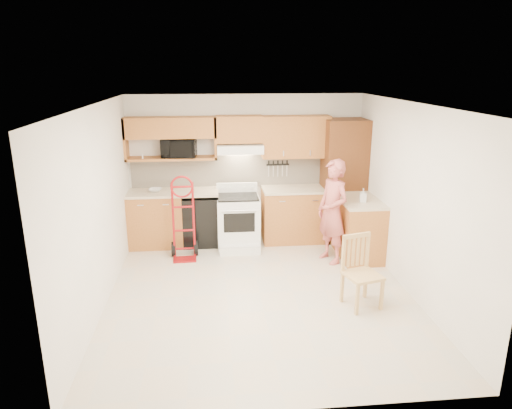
{
  "coord_description": "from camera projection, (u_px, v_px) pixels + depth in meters",
  "views": [
    {
      "loc": [
        -0.61,
        -5.64,
        2.93
      ],
      "look_at": [
        0.0,
        0.5,
        1.1
      ],
      "focal_mm": 32.63,
      "sensor_mm": 36.0,
      "label": 1
    }
  ],
  "objects": [
    {
      "name": "lower_cab_left",
      "position": [
        156.0,
        220.0,
        7.86
      ],
      "size": [
        0.9,
        0.6,
        0.9
      ],
      "primitive_type": "cube",
      "color": "#B06633",
      "rests_on": "ground"
    },
    {
      "name": "countertop_left",
      "position": [
        173.0,
        192.0,
        7.75
      ],
      "size": [
        1.5,
        0.63,
        0.04
      ],
      "primitive_type": "cube",
      "color": "beige",
      "rests_on": "lower_cab_left"
    },
    {
      "name": "soap_bottle",
      "position": [
        363.0,
        195.0,
        7.11
      ],
      "size": [
        0.11,
        0.11,
        0.21
      ],
      "primitive_type": "imported",
      "rotation": [
        0.0,
        0.0,
        -0.18
      ],
      "color": "white",
      "rests_on": "countertop_return"
    },
    {
      "name": "upper_cab_right",
      "position": [
        296.0,
        137.0,
        7.83
      ],
      "size": [
        1.14,
        0.33,
        0.7
      ],
      "primitive_type": "cube",
      "color": "#B06633",
      "rests_on": "wall_back"
    },
    {
      "name": "range",
      "position": [
        238.0,
        218.0,
        7.75
      ],
      "size": [
        0.7,
        0.92,
        1.03
      ],
      "primitive_type": null,
      "color": "white",
      "rests_on": "ground"
    },
    {
      "name": "microwave",
      "position": [
        179.0,
        148.0,
        7.69
      ],
      "size": [
        0.59,
        0.42,
        0.31
      ],
      "primitive_type": "imported",
      "rotation": [
        0.0,
        0.0,
        -0.08
      ],
      "color": "black",
      "rests_on": "upper_shelf_mw"
    },
    {
      "name": "wall_left",
      "position": [
        98.0,
        209.0,
        5.73
      ],
      "size": [
        0.02,
        4.5,
        2.5
      ],
      "primitive_type": "cube",
      "color": "white",
      "rests_on": "ground"
    },
    {
      "name": "dining_chair",
      "position": [
        363.0,
        273.0,
        5.82
      ],
      "size": [
        0.52,
        0.54,
        0.92
      ],
      "primitive_type": null,
      "rotation": [
        0.0,
        0.0,
        0.27
      ],
      "color": "tan",
      "rests_on": "ground"
    },
    {
      "name": "dishwasher",
      "position": [
        201.0,
        220.0,
        7.94
      ],
      "size": [
        0.6,
        0.6,
        0.85
      ],
      "primitive_type": "cube",
      "color": "black",
      "rests_on": "ground"
    },
    {
      "name": "person",
      "position": [
        333.0,
        212.0,
        7.1
      ],
      "size": [
        0.59,
        0.7,
        1.62
      ],
      "primitive_type": "imported",
      "rotation": [
        0.0,
        0.0,
        -1.15
      ],
      "color": "#B75753",
      "rests_on": "ground"
    },
    {
      "name": "backsplash",
      "position": [
        246.0,
        171.0,
        8.06
      ],
      "size": [
        3.92,
        0.03,
        0.55
      ],
      "primitive_type": "cube",
      "color": "beige",
      "rests_on": "wall_back"
    },
    {
      "name": "wall_back",
      "position": [
        246.0,
        168.0,
        8.07
      ],
      "size": [
        4.0,
        0.02,
        2.5
      ],
      "primitive_type": "cube",
      "color": "white",
      "rests_on": "ground"
    },
    {
      "name": "knife_strip",
      "position": [
        278.0,
        168.0,
        8.08
      ],
      "size": [
        0.4,
        0.05,
        0.29
      ],
      "primitive_type": null,
      "color": "black",
      "rests_on": "backsplash"
    },
    {
      "name": "countertop_return",
      "position": [
        360.0,
        201.0,
        7.27
      ],
      "size": [
        0.63,
        1.0,
        0.04
      ],
      "primitive_type": "cube",
      "color": "beige",
      "rests_on": "cab_return_right"
    },
    {
      "name": "floor",
      "position": [
        260.0,
        294.0,
        6.28
      ],
      "size": [
        4.0,
        4.5,
        0.02
      ],
      "primitive_type": "cube",
      "color": "beige",
      "rests_on": "ground"
    },
    {
      "name": "range_hood",
      "position": [
        240.0,
        148.0,
        7.72
      ],
      "size": [
        0.76,
        0.46,
        0.14
      ],
      "primitive_type": "cube",
      "color": "white",
      "rests_on": "wall_back"
    },
    {
      "name": "wall_right",
      "position": [
        412.0,
        200.0,
        6.11
      ],
      "size": [
        0.02,
        4.5,
        2.5
      ],
      "primitive_type": "cube",
      "color": "white",
      "rests_on": "ground"
    },
    {
      "name": "lower_cab_right",
      "position": [
        295.0,
        215.0,
        8.08
      ],
      "size": [
        1.14,
        0.6,
        0.9
      ],
      "primitive_type": "cube",
      "color": "#B06633",
      "rests_on": "ground"
    },
    {
      "name": "upper_shelf_mw",
      "position": [
        172.0,
        158.0,
        7.73
      ],
      "size": [
        1.5,
        0.33,
        0.04
      ],
      "primitive_type": "cube",
      "color": "#B06633",
      "rests_on": "wall_back"
    },
    {
      "name": "bowl",
      "position": [
        155.0,
        190.0,
        7.71
      ],
      "size": [
        0.23,
        0.23,
        0.05
      ],
      "primitive_type": "imported",
      "rotation": [
        0.0,
        0.0,
        -0.11
      ],
      "color": "white",
      "rests_on": "countertop_left"
    },
    {
      "name": "hand_truck",
      "position": [
        183.0,
        222.0,
        7.26
      ],
      "size": [
        0.49,
        0.45,
        1.21
      ],
      "primitive_type": null,
      "rotation": [
        0.0,
        0.0,
        0.03
      ],
      "color": "maroon",
      "rests_on": "ground"
    },
    {
      "name": "ceiling",
      "position": [
        260.0,
        103.0,
        5.56
      ],
      "size": [
        4.0,
        4.5,
        0.02
      ],
      "primitive_type": "cube",
      "color": "white",
      "rests_on": "ground"
    },
    {
      "name": "upper_cab_center",
      "position": [
        239.0,
        129.0,
        7.7
      ],
      "size": [
        0.76,
        0.33,
        0.44
      ],
      "primitive_type": "cube",
      "color": "#B06633",
      "rests_on": "wall_back"
    },
    {
      "name": "pantry_tall",
      "position": [
        343.0,
        181.0,
        7.99
      ],
      "size": [
        0.7,
        0.6,
        2.1
      ],
      "primitive_type": "cube",
      "color": "#512710",
      "rests_on": "ground"
    },
    {
      "name": "wall_front",
      "position": [
        289.0,
        283.0,
        3.76
      ],
      "size": [
        4.0,
        0.02,
        2.5
      ],
      "primitive_type": "cube",
      "color": "white",
      "rests_on": "ground"
    },
    {
      "name": "countertop_right",
      "position": [
        296.0,
        189.0,
        7.95
      ],
      "size": [
        1.14,
        0.63,
        0.04
      ],
      "primitive_type": "cube",
      "color": "beige",
      "rests_on": "lower_cab_right"
    },
    {
      "name": "cab_return_right",
      "position": [
        358.0,
        229.0,
        7.4
      ],
      "size": [
        0.6,
        1.0,
        0.9
      ],
      "primitive_type": "cube",
      "color": "#B06633",
      "rests_on": "ground"
    },
    {
      "name": "upper_cab_left",
      "position": [
        170.0,
        127.0,
        7.58
      ],
      "size": [
        1.5,
        0.33,
        0.34
      ],
      "primitive_type": "cube",
      "color": "#B06633",
      "rests_on": "wall_back"
    }
  ]
}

